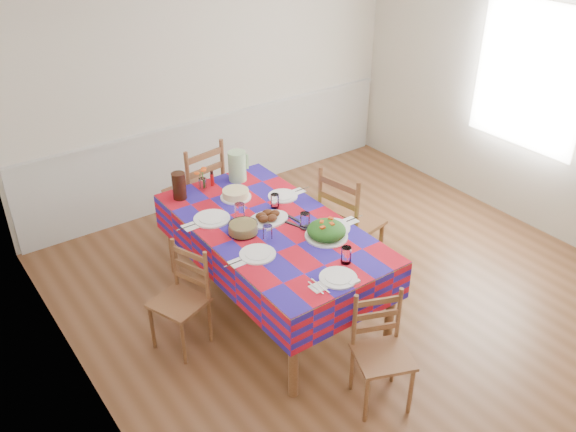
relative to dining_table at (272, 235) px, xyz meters
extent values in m
cube|color=brown|center=(0.66, -0.45, -0.72)|extent=(4.50, 5.00, 0.04)
cube|color=beige|center=(0.66, 2.07, 0.65)|extent=(4.50, 0.04, 2.70)
cube|color=beige|center=(-1.61, -0.45, 0.65)|extent=(0.04, 5.00, 2.70)
cube|color=beige|center=(2.93, -0.45, 0.65)|extent=(0.04, 5.00, 2.70)
cube|color=silver|center=(0.66, 2.02, 0.20)|extent=(4.41, 0.06, 0.04)
cube|color=silver|center=(0.66, 2.03, -0.25)|extent=(4.41, 0.03, 0.90)
plane|color=white|center=(2.89, -0.15, 0.80)|extent=(0.00, 1.40, 1.40)
cylinder|color=brown|center=(-0.46, -0.93, -0.33)|extent=(0.07, 0.07, 0.74)
cylinder|color=brown|center=(0.46, -0.93, -0.33)|extent=(0.07, 0.07, 0.74)
cylinder|color=brown|center=(-0.46, 0.93, -0.33)|extent=(0.07, 0.07, 0.74)
cylinder|color=brown|center=(0.46, 0.93, -0.33)|extent=(0.07, 0.07, 0.74)
cube|color=brown|center=(0.00, 0.00, 0.06)|extent=(1.04, 1.98, 0.04)
cube|color=red|center=(0.00, 0.00, 0.08)|extent=(1.08, 2.02, 0.01)
cube|color=red|center=(-0.54, 0.00, -0.08)|extent=(0.01, 2.02, 0.31)
cube|color=red|center=(0.54, 0.00, -0.08)|extent=(0.01, 2.02, 0.31)
cube|color=red|center=(0.00, -1.01, -0.08)|extent=(1.08, 0.01, 0.31)
cube|color=red|center=(0.00, 1.01, -0.08)|extent=(1.08, 0.01, 0.31)
cylinder|color=white|center=(-0.02, -0.85, 0.09)|extent=(0.27, 0.27, 0.01)
cylinder|color=white|center=(-0.02, -0.85, 0.10)|extent=(0.19, 0.19, 0.01)
cylinder|color=white|center=(0.14, -0.74, 0.15)|extent=(0.08, 0.08, 0.13)
cube|color=white|center=(-0.20, -0.85, 0.09)|extent=(0.10, 0.10, 0.01)
cube|color=silver|center=(-0.22, -0.85, 0.10)|extent=(0.01, 0.17, 0.00)
cube|color=silver|center=(-0.18, -0.85, 0.10)|extent=(0.01, 0.20, 0.00)
cylinder|color=white|center=(-0.32, -0.28, 0.09)|extent=(0.27, 0.27, 0.01)
cylinder|color=white|center=(-0.32, -0.28, 0.10)|extent=(0.19, 0.19, 0.01)
cylinder|color=white|center=(-0.15, -0.16, 0.15)|extent=(0.08, 0.08, 0.13)
cube|color=white|center=(-0.50, -0.28, 0.09)|extent=(0.10, 0.10, 0.01)
cube|color=silver|center=(-0.52, -0.28, 0.10)|extent=(0.17, 0.01, 0.00)
cube|color=silver|center=(-0.48, -0.28, 0.10)|extent=(0.20, 0.01, 0.00)
cylinder|color=white|center=(-0.34, 0.35, 0.10)|extent=(0.30, 0.30, 0.02)
cylinder|color=white|center=(-0.34, 0.35, 0.11)|extent=(0.21, 0.21, 0.01)
cylinder|color=white|center=(-0.15, 0.22, 0.16)|extent=(0.08, 0.08, 0.14)
cube|color=white|center=(-0.54, 0.35, 0.09)|extent=(0.11, 0.11, 0.01)
cube|color=silver|center=(-0.56, 0.35, 0.10)|extent=(0.19, 0.01, 0.00)
cube|color=silver|center=(-0.51, 0.35, 0.10)|extent=(0.22, 0.01, 0.00)
cylinder|color=white|center=(0.37, -0.31, 0.09)|extent=(0.28, 0.28, 0.01)
cylinder|color=white|center=(0.37, -0.31, 0.11)|extent=(0.20, 0.20, 0.01)
cylinder|color=white|center=(0.19, -0.19, 0.16)|extent=(0.08, 0.08, 0.14)
cube|color=white|center=(0.55, -0.31, 0.09)|extent=(0.10, 0.10, 0.01)
cube|color=silver|center=(0.53, -0.31, 0.10)|extent=(0.18, 0.01, 0.00)
cube|color=silver|center=(0.57, -0.31, 0.10)|extent=(0.21, 0.01, 0.00)
cylinder|color=white|center=(0.35, 0.33, 0.09)|extent=(0.26, 0.26, 0.01)
cylinder|color=white|center=(0.35, 0.33, 0.10)|extent=(0.18, 0.18, 0.01)
cylinder|color=white|center=(0.19, 0.22, 0.15)|extent=(0.07, 0.07, 0.12)
cube|color=white|center=(0.52, 0.33, 0.09)|extent=(0.09, 0.09, 0.01)
cube|color=silver|center=(0.50, 0.33, 0.10)|extent=(0.16, 0.01, 0.00)
cube|color=silver|center=(0.54, 0.33, 0.10)|extent=(0.19, 0.01, 0.00)
ellipsoid|color=white|center=(0.02, 0.08, 0.10)|extent=(0.35, 0.25, 0.02)
ellipsoid|color=black|center=(0.08, 0.08, 0.13)|extent=(0.09, 0.08, 0.05)
ellipsoid|color=black|center=(0.04, 0.12, 0.13)|extent=(0.09, 0.08, 0.05)
ellipsoid|color=black|center=(-0.02, 0.11, 0.13)|extent=(0.09, 0.08, 0.05)
ellipsoid|color=black|center=(-0.03, 0.06, 0.13)|extent=(0.09, 0.08, 0.05)
ellipsoid|color=black|center=(0.03, 0.03, 0.13)|extent=(0.09, 0.08, 0.05)
cylinder|color=white|center=(0.25, -0.39, 0.10)|extent=(0.33, 0.33, 0.02)
ellipsoid|color=#164511|center=(0.25, -0.39, 0.15)|extent=(0.30, 0.30, 0.13)
cube|color=#E65214|center=(0.18, -0.42, 0.21)|extent=(0.04, 0.03, 0.01)
cube|color=#E65214|center=(0.22, -0.35, 0.21)|extent=(0.05, 0.05, 0.01)
cube|color=#E65214|center=(0.27, -0.42, 0.21)|extent=(0.03, 0.04, 0.01)
cube|color=#E65214|center=(0.31, -0.35, 0.21)|extent=(0.04, 0.05, 0.01)
cylinder|color=white|center=(-0.24, 0.03, 0.13)|extent=(0.23, 0.23, 0.08)
cylinder|color=tan|center=(-0.24, 0.03, 0.13)|extent=(0.21, 0.21, 0.07)
cylinder|color=white|center=(0.01, 0.55, 0.09)|extent=(0.27, 0.27, 0.01)
cylinder|color=beige|center=(0.01, 0.55, 0.13)|extent=(0.23, 0.23, 0.06)
cube|color=black|center=(0.16, -0.12, 0.09)|extent=(0.14, 0.33, 0.01)
cube|color=black|center=(0.21, -0.10, 0.09)|extent=(0.07, 0.34, 0.01)
cylinder|color=white|center=(-0.15, 0.85, 0.14)|extent=(0.06, 0.06, 0.11)
cylinder|color=#2E6D24|center=(-0.17, 0.85, 0.19)|extent=(0.01, 0.01, 0.16)
ellipsoid|color=#E65214|center=(-0.20, 0.85, 0.26)|extent=(0.05, 0.05, 0.02)
cylinder|color=#2E6D24|center=(-0.14, 0.85, 0.19)|extent=(0.01, 0.01, 0.16)
ellipsoid|color=#E65214|center=(-0.11, 0.87, 0.28)|extent=(0.05, 0.05, 0.02)
cylinder|color=#2E6D24|center=(-0.15, 0.83, 0.19)|extent=(0.01, 0.01, 0.16)
ellipsoid|color=#E65214|center=(-0.15, 0.81, 0.29)|extent=(0.05, 0.05, 0.02)
cylinder|color=red|center=(-0.04, 0.87, 0.16)|extent=(0.03, 0.03, 0.14)
cylinder|color=#A5D596|center=(0.20, 0.83, 0.22)|extent=(0.16, 0.16, 0.27)
cylinder|color=black|center=(-0.38, 0.83, 0.21)|extent=(0.12, 0.12, 0.24)
cube|color=white|center=(0.03, -0.96, 0.10)|extent=(0.09, 0.03, 0.02)
cylinder|color=brown|center=(-0.20, -1.40, -0.50)|extent=(0.03, 0.03, 0.40)
cylinder|color=brown|center=(0.09, -1.52, -0.50)|extent=(0.03, 0.03, 0.40)
cylinder|color=brown|center=(-0.09, -1.12, -0.50)|extent=(0.03, 0.03, 0.40)
cylinder|color=brown|center=(0.20, -1.24, -0.50)|extent=(0.03, 0.03, 0.40)
cube|color=brown|center=(0.00, -1.32, -0.29)|extent=(0.47, 0.46, 0.03)
cylinder|color=brown|center=(-0.09, -1.11, -0.08)|extent=(0.03, 0.03, 0.44)
cylinder|color=brown|center=(0.21, -1.23, -0.08)|extent=(0.03, 0.03, 0.44)
cube|color=brown|center=(0.06, -1.17, -0.17)|extent=(0.30, 0.13, 0.04)
cube|color=brown|center=(0.06, -1.17, -0.06)|extent=(0.30, 0.13, 0.04)
cube|color=brown|center=(0.06, -1.17, 0.06)|extent=(0.30, 0.13, 0.04)
cylinder|color=brown|center=(0.17, 1.54, -0.45)|extent=(0.04, 0.04, 0.50)
cylinder|color=brown|center=(-0.23, 1.48, -0.45)|extent=(0.04, 0.04, 0.50)
cylinder|color=brown|center=(0.23, 1.16, -0.45)|extent=(0.04, 0.04, 0.50)
cylinder|color=brown|center=(-0.17, 1.10, -0.45)|extent=(0.04, 0.04, 0.50)
cube|color=brown|center=(0.00, 1.32, -0.18)|extent=(0.53, 0.51, 0.03)
cylinder|color=brown|center=(0.23, 1.15, 0.08)|extent=(0.04, 0.04, 0.56)
cylinder|color=brown|center=(-0.17, 1.09, 0.08)|extent=(0.04, 0.04, 0.56)
cube|color=brown|center=(0.03, 1.12, -0.03)|extent=(0.40, 0.08, 0.06)
cube|color=brown|center=(0.03, 1.12, 0.12)|extent=(0.40, 0.08, 0.06)
cube|color=brown|center=(0.03, 1.12, 0.26)|extent=(0.40, 0.08, 0.06)
cylinder|color=brown|center=(-1.05, 0.10, -0.50)|extent=(0.03, 0.03, 0.40)
cylinder|color=brown|center=(-0.94, -0.20, -0.50)|extent=(0.03, 0.03, 0.40)
cylinder|color=brown|center=(-0.77, 0.20, -0.50)|extent=(0.03, 0.03, 0.40)
cylinder|color=brown|center=(-0.66, -0.10, -0.50)|extent=(0.03, 0.03, 0.40)
cube|color=brown|center=(-0.85, 0.00, -0.29)|extent=(0.46, 0.47, 0.03)
cylinder|color=brown|center=(-0.76, 0.20, -0.08)|extent=(0.03, 0.03, 0.44)
cylinder|color=brown|center=(-0.65, -0.09, -0.08)|extent=(0.03, 0.03, 0.44)
cube|color=brown|center=(-0.70, 0.06, -0.17)|extent=(0.13, 0.30, 0.04)
cube|color=brown|center=(-0.70, 0.06, -0.06)|extent=(0.13, 0.30, 0.04)
cube|color=brown|center=(-0.70, 0.06, 0.06)|extent=(0.13, 0.30, 0.04)
cylinder|color=brown|center=(1.08, -0.16, -0.45)|extent=(0.04, 0.04, 0.50)
cylinder|color=brown|center=(1.00, 0.23, -0.45)|extent=(0.04, 0.04, 0.50)
cylinder|color=brown|center=(0.70, -0.23, -0.45)|extent=(0.04, 0.04, 0.50)
cylinder|color=brown|center=(0.63, 0.16, -0.45)|extent=(0.04, 0.04, 0.50)
cube|color=brown|center=(0.85, 0.00, -0.18)|extent=(0.53, 0.54, 0.03)
cylinder|color=brown|center=(0.69, -0.23, 0.08)|extent=(0.04, 0.04, 0.56)
cylinder|color=brown|center=(0.62, 0.16, 0.08)|extent=(0.04, 0.04, 0.56)
cube|color=brown|center=(0.65, -0.04, -0.03)|extent=(0.10, 0.40, 0.06)
cube|color=brown|center=(0.65, -0.04, 0.12)|extent=(0.10, 0.40, 0.06)
cube|color=brown|center=(0.65, -0.04, 0.26)|extent=(0.10, 0.40, 0.06)
camera|label=1|loc=(-2.29, -3.42, 2.60)|focal=38.00mm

